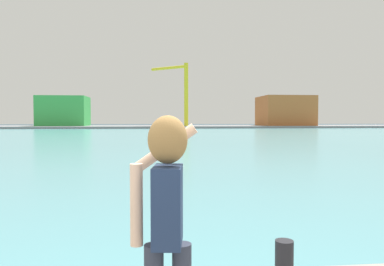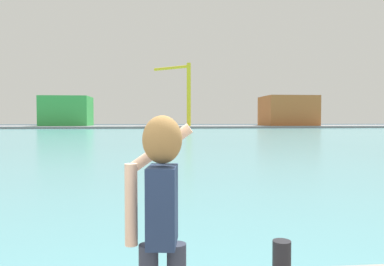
{
  "view_description": "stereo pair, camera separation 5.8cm",
  "coord_description": "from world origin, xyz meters",
  "px_view_note": "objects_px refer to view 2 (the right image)",
  "views": [
    {
      "loc": [
        0.31,
        -2.03,
        2.18
      ],
      "look_at": [
        1.09,
        5.43,
        1.9
      ],
      "focal_mm": 34.36,
      "sensor_mm": 36.0,
      "label": 1
    },
    {
      "loc": [
        0.37,
        -2.04,
        2.18
      ],
      "look_at": [
        1.09,
        5.43,
        1.9
      ],
      "focal_mm": 34.36,
      "sensor_mm": 36.0,
      "label": 2
    }
  ],
  "objects_px": {
    "person_photographer": "(161,210)",
    "harbor_bollard": "(282,261)",
    "warehouse_left": "(67,111)",
    "warehouse_right": "(288,111)",
    "port_crane": "(184,88)"
  },
  "relations": [
    {
      "from": "harbor_bollard",
      "to": "port_crane",
      "type": "distance_m",
      "value": 86.74
    },
    {
      "from": "warehouse_left",
      "to": "warehouse_right",
      "type": "xyz_separation_m",
      "value": [
        56.97,
        -2.01,
        0.13
      ]
    },
    {
      "from": "harbor_bollard",
      "to": "port_crane",
      "type": "height_order",
      "value": "port_crane"
    },
    {
      "from": "harbor_bollard",
      "to": "port_crane",
      "type": "relative_size",
      "value": 0.03
    },
    {
      "from": "harbor_bollard",
      "to": "warehouse_right",
      "type": "distance_m",
      "value": 95.87
    },
    {
      "from": "warehouse_left",
      "to": "port_crane",
      "type": "distance_m",
      "value": 30.52
    },
    {
      "from": "person_photographer",
      "to": "port_crane",
      "type": "xyz_separation_m",
      "value": [
        6.76,
        87.17,
        8.35
      ]
    },
    {
      "from": "person_photographer",
      "to": "harbor_bollard",
      "type": "distance_m",
      "value": 1.88
    },
    {
      "from": "harbor_bollard",
      "to": "warehouse_left",
      "type": "distance_m",
      "value": 95.07
    },
    {
      "from": "port_crane",
      "to": "harbor_bollard",
      "type": "bearing_deg",
      "value": -93.65
    },
    {
      "from": "harbor_bollard",
      "to": "warehouse_right",
      "type": "height_order",
      "value": "warehouse_right"
    },
    {
      "from": "warehouse_left",
      "to": "warehouse_right",
      "type": "distance_m",
      "value": 57.0
    },
    {
      "from": "person_photographer",
      "to": "harbor_bollard",
      "type": "height_order",
      "value": "person_photographer"
    },
    {
      "from": "person_photographer",
      "to": "harbor_bollard",
      "type": "xyz_separation_m",
      "value": [
        1.27,
        1.09,
        -0.85
      ]
    },
    {
      "from": "port_crane",
      "to": "warehouse_left",
      "type": "bearing_deg",
      "value": 168.72
    }
  ]
}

